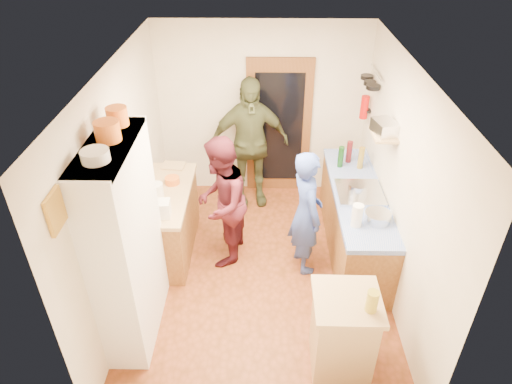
{
  "coord_description": "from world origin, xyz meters",
  "views": [
    {
      "loc": [
        0.01,
        -4.19,
        3.98
      ],
      "look_at": [
        -0.06,
        0.15,
        1.11
      ],
      "focal_mm": 32.0,
      "sensor_mm": 36.0,
      "label": 1
    }
  ],
  "objects_px": {
    "person_hob": "(309,214)",
    "person_left": "(224,201)",
    "right_counter_base": "(354,223)",
    "hutch_body": "(127,245)",
    "person_back": "(250,144)",
    "island_base": "(342,334)"
  },
  "relations": [
    {
      "from": "right_counter_base",
      "to": "person_back",
      "type": "relative_size",
      "value": 1.12
    },
    {
      "from": "person_hob",
      "to": "person_back",
      "type": "xyz_separation_m",
      "value": [
        -0.74,
        1.44,
        0.17
      ]
    },
    {
      "from": "person_left",
      "to": "person_back",
      "type": "bearing_deg",
      "value": 175.37
    },
    {
      "from": "right_counter_base",
      "to": "person_hob",
      "type": "height_order",
      "value": "person_hob"
    },
    {
      "from": "person_hob",
      "to": "person_left",
      "type": "bearing_deg",
      "value": 63.5
    },
    {
      "from": "hutch_body",
      "to": "person_left",
      "type": "distance_m",
      "value": 1.45
    },
    {
      "from": "person_hob",
      "to": "person_left",
      "type": "distance_m",
      "value": 1.04
    },
    {
      "from": "hutch_body",
      "to": "right_counter_base",
      "type": "bearing_deg",
      "value": 27.47
    },
    {
      "from": "person_back",
      "to": "person_left",
      "type": "bearing_deg",
      "value": -113.43
    },
    {
      "from": "right_counter_base",
      "to": "person_hob",
      "type": "bearing_deg",
      "value": -151.47
    },
    {
      "from": "hutch_body",
      "to": "person_back",
      "type": "xyz_separation_m",
      "value": [
        1.13,
        2.4,
        -0.12
      ]
    },
    {
      "from": "hutch_body",
      "to": "right_counter_base",
      "type": "height_order",
      "value": "hutch_body"
    },
    {
      "from": "right_counter_base",
      "to": "person_left",
      "type": "height_order",
      "value": "person_left"
    },
    {
      "from": "hutch_body",
      "to": "person_back",
      "type": "bearing_deg",
      "value": 64.74
    },
    {
      "from": "hutch_body",
      "to": "person_hob",
      "type": "bearing_deg",
      "value": 27.11
    },
    {
      "from": "right_counter_base",
      "to": "person_hob",
      "type": "xyz_separation_m",
      "value": [
        -0.63,
        -0.34,
        0.39
      ]
    },
    {
      "from": "person_left",
      "to": "person_back",
      "type": "height_order",
      "value": "person_back"
    },
    {
      "from": "island_base",
      "to": "person_left",
      "type": "bearing_deg",
      "value": 127.25
    },
    {
      "from": "hutch_body",
      "to": "right_counter_base",
      "type": "distance_m",
      "value": 2.9
    },
    {
      "from": "person_left",
      "to": "person_hob",
      "type": "bearing_deg",
      "value": 87.56
    },
    {
      "from": "right_counter_base",
      "to": "person_back",
      "type": "height_order",
      "value": "person_back"
    },
    {
      "from": "right_counter_base",
      "to": "person_left",
      "type": "distance_m",
      "value": 1.71
    }
  ]
}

